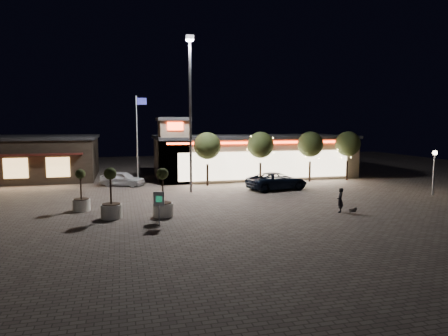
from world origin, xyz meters
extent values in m
plane|color=#695E55|center=(0.00, 0.00, 0.00)|extent=(90.00, 90.00, 0.00)
cube|color=tan|center=(10.00, 16.00, 2.00)|extent=(20.00, 8.00, 4.00)
cube|color=#262628|center=(10.00, 16.00, 4.15)|extent=(20.40, 8.40, 0.30)
cube|color=#F7E0B9|center=(10.00, 11.95, 1.60)|extent=(17.00, 0.12, 2.60)
cube|color=#FF3814|center=(10.00, 11.92, 3.75)|extent=(19.00, 0.10, 0.18)
cube|color=tan|center=(1.30, 13.30, 2.90)|extent=(2.60, 2.60, 5.80)
cube|color=#262628|center=(1.30, 13.30, 5.95)|extent=(3.00, 3.00, 0.30)
cube|color=#FF3814|center=(1.30, 11.95, 5.30)|extent=(1.40, 0.10, 0.70)
cube|color=#382D23|center=(-14.00, 20.00, 2.00)|extent=(16.00, 10.00, 4.00)
cube|color=#262628|center=(-14.00, 20.00, 4.15)|extent=(16.40, 10.40, 0.30)
cube|color=#FFC672|center=(-12.50, 14.95, 1.60)|extent=(2.00, 0.12, 1.80)
cube|color=#FFC672|center=(-9.00, 14.95, 1.60)|extent=(2.00, 0.12, 1.80)
cylinder|color=gray|center=(2.00, 8.00, 6.00)|extent=(0.20, 0.20, 12.00)
cube|color=gray|center=(2.00, 8.00, 12.20)|extent=(0.60, 0.40, 0.35)
cube|color=white|center=(2.00, 8.00, 12.00)|extent=(0.45, 0.30, 0.08)
cylinder|color=white|center=(-2.00, 13.00, 4.00)|extent=(0.10, 0.10, 8.00)
cube|color=#282A94|center=(-1.55, 13.00, 7.50)|extent=(0.90, 0.04, 0.60)
cylinder|color=gray|center=(20.00, 2.00, 1.60)|extent=(0.12, 0.12, 3.20)
sphere|color=#FFE5B2|center=(20.00, 2.00, 3.30)|extent=(0.36, 0.36, 0.36)
cylinder|color=#332319|center=(4.00, 11.00, 0.96)|extent=(0.20, 0.20, 1.92)
sphere|color=#2D3819|center=(4.00, 11.00, 3.58)|extent=(2.42, 2.42, 2.42)
cylinder|color=#332319|center=(9.00, 11.00, 0.96)|extent=(0.20, 0.20, 1.92)
sphere|color=#2D3819|center=(9.00, 11.00, 3.58)|extent=(2.42, 2.42, 2.42)
cylinder|color=#332319|center=(14.00, 11.00, 0.96)|extent=(0.20, 0.20, 1.92)
sphere|color=#2D3819|center=(14.00, 11.00, 3.58)|extent=(2.42, 2.42, 2.42)
cylinder|color=#332319|center=(18.00, 11.00, 0.96)|extent=(0.20, 0.20, 1.92)
sphere|color=#2D3819|center=(18.00, 11.00, 3.58)|extent=(2.42, 2.42, 2.42)
imported|color=black|center=(9.23, 7.46, 0.73)|extent=(5.59, 3.33, 1.46)
imported|color=silver|center=(-3.38, 12.66, 0.67)|extent=(4.21, 3.07, 1.33)
imported|color=black|center=(9.76, -1.67, 0.78)|extent=(0.62, 0.68, 1.55)
cube|color=#59514C|center=(10.22, -2.36, 0.25)|extent=(0.42, 0.24, 0.21)
sphere|color=#59514C|center=(10.45, -2.31, 0.34)|extent=(0.19, 0.19, 0.19)
cylinder|color=silver|center=(-5.96, 2.95, 0.36)|extent=(1.09, 1.09, 0.73)
cylinder|color=black|center=(-5.96, 2.95, 0.75)|extent=(0.95, 0.95, 0.05)
cylinder|color=#332319|center=(-5.96, 2.95, 1.60)|extent=(0.09, 0.09, 1.64)
sphere|color=#2D3819|center=(-5.96, 2.95, 2.37)|extent=(0.64, 0.64, 0.64)
cylinder|color=silver|center=(-4.07, 0.36, 0.41)|extent=(1.22, 1.22, 0.82)
cylinder|color=black|center=(-4.07, 0.36, 0.84)|extent=(1.06, 1.06, 0.06)
cylinder|color=#332319|center=(-4.07, 0.36, 1.79)|extent=(0.10, 0.10, 1.84)
sphere|color=#2D3819|center=(-4.07, 0.36, 2.65)|extent=(0.71, 0.71, 0.71)
cylinder|color=silver|center=(-1.07, 0.10, 0.40)|extent=(1.19, 1.19, 0.79)
cylinder|color=black|center=(-1.07, 0.10, 0.81)|extent=(1.03, 1.03, 0.06)
cylinder|color=#332319|center=(-1.07, 0.10, 1.73)|extent=(0.10, 0.10, 1.78)
sphere|color=#2D3819|center=(-1.07, 0.10, 2.58)|extent=(0.69, 0.69, 0.69)
cylinder|color=gray|center=(-1.49, -1.98, 0.56)|extent=(0.08, 0.08, 1.13)
cube|color=white|center=(-1.49, -1.98, 1.46)|extent=(0.59, 0.29, 0.80)
cube|color=#1AA063|center=(-1.49, -2.02, 1.46)|extent=(0.31, 0.14, 0.33)
camera|label=1|loc=(-3.40, -23.59, 5.57)|focal=32.00mm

